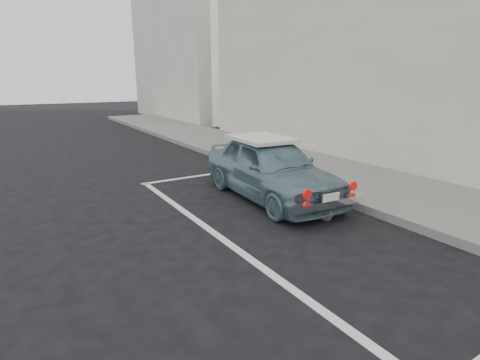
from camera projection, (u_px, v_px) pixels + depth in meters
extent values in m
plane|color=black|center=(443.00, 321.00, 3.71)|extent=(80.00, 80.00, 0.00)
cube|color=slate|center=(438.00, 204.00, 6.96)|extent=(2.80, 40.00, 0.15)
cube|color=beige|center=(453.00, 30.00, 9.31)|extent=(3.50, 18.00, 7.00)
cube|color=black|center=(401.00, 119.00, 8.99)|extent=(0.10, 16.00, 2.40)
cube|color=orange|center=(306.00, 0.00, 11.12)|extent=(0.10, 2.00, 1.60)
cube|color=navy|center=(260.00, 12.00, 13.09)|extent=(0.10, 2.00, 1.60)
cube|color=#BCB6AB|center=(188.00, 50.00, 22.31)|extent=(3.50, 10.00, 8.00)
cube|color=silver|center=(201.00, 176.00, 9.30)|extent=(3.00, 0.12, 0.01)
cube|color=silver|center=(218.00, 236.00, 5.71)|extent=(0.12, 7.00, 0.01)
imported|color=slate|center=(270.00, 168.00, 7.45)|extent=(1.65, 3.66, 1.22)
cube|color=silver|center=(261.00, 139.00, 7.61)|extent=(1.09, 1.42, 0.07)
cube|color=silver|center=(329.00, 204.00, 6.03)|extent=(1.37, 0.20, 0.12)
cube|color=white|center=(331.00, 199.00, 5.96)|extent=(0.33, 0.04, 0.17)
cylinder|color=red|center=(307.00, 194.00, 5.72)|extent=(0.15, 0.05, 0.15)
cylinder|color=red|center=(353.00, 186.00, 6.16)|extent=(0.15, 0.05, 0.15)
cylinder|color=red|center=(307.00, 205.00, 5.77)|extent=(0.12, 0.05, 0.12)
cylinder|color=red|center=(352.00, 196.00, 6.20)|extent=(0.12, 0.05, 0.12)
ellipsoid|color=brown|center=(325.00, 215.00, 6.33)|extent=(0.24, 0.32, 0.18)
sphere|color=brown|center=(330.00, 214.00, 6.19)|extent=(0.11, 0.11, 0.11)
cone|color=brown|center=(328.00, 211.00, 6.17)|extent=(0.04, 0.04, 0.04)
cone|color=brown|center=(331.00, 211.00, 6.19)|extent=(0.04, 0.04, 0.04)
cylinder|color=brown|center=(322.00, 215.00, 6.49)|extent=(0.06, 0.19, 0.03)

